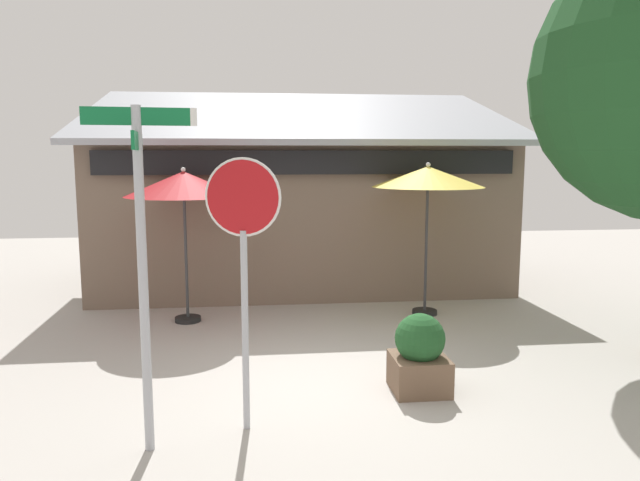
# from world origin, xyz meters

# --- Properties ---
(ground_plane) EXTENTS (28.00, 28.00, 0.10)m
(ground_plane) POSITION_xyz_m (0.00, 0.00, -0.05)
(ground_plane) COLOR #ADA8A0
(cafe_building) EXTENTS (8.86, 4.76, 4.35)m
(cafe_building) POSITION_xyz_m (0.13, 5.89, 1.62)
(cafe_building) COLOR #705B4C
(cafe_building) RESTS_ON ground
(street_sign_post) EXTENTS (1.01, 0.95, 3.27)m
(street_sign_post) POSITION_xyz_m (-1.95, -1.71, 2.01)
(street_sign_post) COLOR #A8AAB2
(street_sign_post) RESTS_ON ground
(stop_sign) EXTENTS (0.75, 0.25, 2.81)m
(stop_sign) POSITION_xyz_m (-1.02, -1.35, 1.96)
(stop_sign) COLOR #A8AAB2
(stop_sign) RESTS_ON ground
(patio_umbrella_crimson_left) EXTENTS (1.96, 1.96, 2.62)m
(patio_umbrella_crimson_left) POSITION_xyz_m (-2.05, 2.85, 2.32)
(patio_umbrella_crimson_left) COLOR black
(patio_umbrella_crimson_left) RESTS_ON ground
(patio_umbrella_mustard_center) EXTENTS (1.95, 1.95, 2.70)m
(patio_umbrella_mustard_center) POSITION_xyz_m (2.11, 2.85, 2.42)
(patio_umbrella_mustard_center) COLOR black
(patio_umbrella_mustard_center) RESTS_ON ground
(sidewalk_planter) EXTENTS (0.66, 0.66, 0.95)m
(sidewalk_planter) POSITION_xyz_m (1.04, -0.58, 0.45)
(sidewalk_planter) COLOR brown
(sidewalk_planter) RESTS_ON ground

